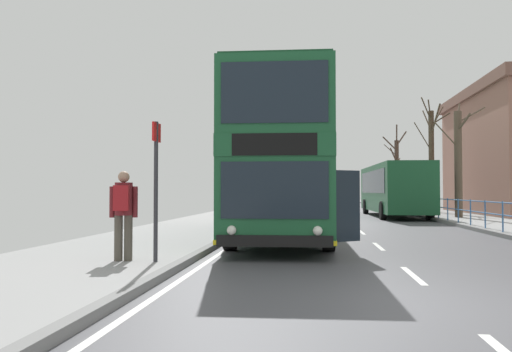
{
  "coord_description": "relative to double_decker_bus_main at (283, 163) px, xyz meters",
  "views": [
    {
      "loc": [
        -1.75,
        -6.83,
        1.48
      ],
      "look_at": [
        -3.35,
        7.8,
        1.91
      ],
      "focal_mm": 36.43,
      "sensor_mm": 36.0,
      "label": 1
    }
  ],
  "objects": [
    {
      "name": "pedestrian_with_backpack",
      "position": [
        -2.74,
        -6.3,
        -1.19
      ],
      "size": [
        0.55,
        0.57,
        1.73
      ],
      "color": "#4C473D",
      "rests_on": "ground"
    },
    {
      "name": "bare_tree_far_00",
      "position": [
        8.08,
        29.59,
        1.0
      ],
      "size": [
        2.09,
        3.16,
        6.96
      ],
      "color": "#423328",
      "rests_on": "ground"
    },
    {
      "name": "pedestrian_railing_far_kerb",
      "position": [
        7.1,
        4.46,
        -1.53
      ],
      "size": [
        0.05,
        26.25,
        1.02
      ],
      "color": "#386BA8",
      "rests_on": "ground"
    },
    {
      "name": "bare_tree_far_02",
      "position": [
        8.4,
        11.75,
        0.67
      ],
      "size": [
        2.86,
        2.01,
        6.04
      ],
      "color": "brown",
      "rests_on": "ground"
    },
    {
      "name": "bare_tree_far_01",
      "position": [
        8.56,
        18.58,
        1.36
      ],
      "size": [
        2.35,
        3.46,
        7.33
      ],
      "color": "#4C3D2D",
      "rests_on": "ground"
    },
    {
      "name": "background_bus_far_lane",
      "position": [
        5.61,
        15.1,
        -0.71
      ],
      "size": [
        2.85,
        10.98,
        2.98
      ],
      "color": "#19512D",
      "rests_on": "ground"
    },
    {
      "name": "double_decker_bus_main",
      "position": [
        0.0,
        0.0,
        0.0
      ],
      "size": [
        3.43,
        10.7,
        4.48
      ],
      "color": "#19512D",
      "rests_on": "ground"
    },
    {
      "name": "bus_stop_sign_near",
      "position": [
        -2.07,
        -6.35,
        -0.56
      ],
      "size": [
        0.08,
        0.44,
        2.67
      ],
      "color": "#2D2D33",
      "rests_on": "ground"
    },
    {
      "name": "ground",
      "position": [
        1.93,
        -9.15,
        -2.31
      ],
      "size": [
        15.8,
        140.0,
        0.2
      ],
      "color": "#4B4B50"
    }
  ]
}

